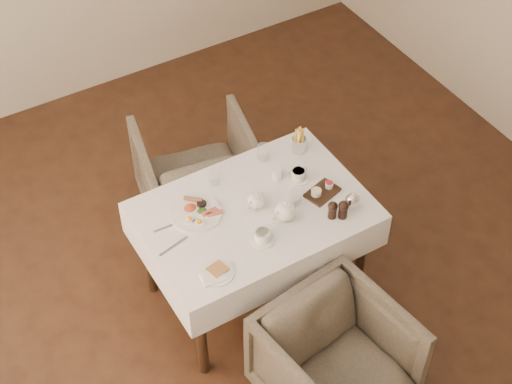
{
  "coord_description": "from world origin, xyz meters",
  "views": [
    {
      "loc": [
        -1.68,
        -2.55,
        3.99
      ],
      "look_at": [
        -0.1,
        0.1,
        0.82
      ],
      "focal_mm": 55.0,
      "sensor_mm": 36.0,
      "label": 1
    }
  ],
  "objects": [
    {
      "name": "teapot_front",
      "position": [
        -0.03,
        -0.11,
        0.82
      ],
      "size": [
        0.19,
        0.16,
        0.14
      ],
      "primitive_type": null,
      "rotation": [
        0.0,
        0.0,
        0.16
      ],
      "color": "white",
      "rests_on": "table"
    },
    {
      "name": "cutlery_fork",
      "position": [
        -0.62,
        0.17,
        0.76
      ],
      "size": [
        0.18,
        0.02,
        0.0
      ],
      "primitive_type": "cube",
      "rotation": [
        0.0,
        0.0,
        1.53
      ],
      "color": "silver",
      "rests_on": "table"
    },
    {
      "name": "teapot_centre",
      "position": [
        -0.13,
        0.05,
        0.81
      ],
      "size": [
        0.17,
        0.15,
        0.12
      ],
      "primitive_type": null,
      "rotation": [
        0.0,
        0.0,
        0.3
      ],
      "color": "white",
      "rests_on": "table"
    },
    {
      "name": "pepper_mill_left",
      "position": [
        0.2,
        -0.23,
        0.81
      ],
      "size": [
        0.06,
        0.06,
        0.12
      ],
      "primitive_type": null,
      "rotation": [
        0.0,
        0.0,
        -0.01
      ],
      "color": "black",
      "rests_on": "table"
    },
    {
      "name": "armchair_near",
      "position": [
        -0.14,
        -0.81,
        0.33
      ],
      "size": [
        0.79,
        0.81,
        0.66
      ],
      "primitive_type": "imported",
      "rotation": [
        0.0,
        0.0,
        0.13
      ],
      "color": "#453E33",
      "rests_on": "ground"
    },
    {
      "name": "cutlery_knife",
      "position": [
        -0.66,
        0.03,
        0.76
      ],
      "size": [
        0.19,
        0.06,
        0.0
      ],
      "primitive_type": "cube",
      "rotation": [
        0.0,
        0.0,
        1.8
      ],
      "color": "silver",
      "rests_on": "table"
    },
    {
      "name": "silver_pot",
      "position": [
        0.34,
        -0.22,
        0.81
      ],
      "size": [
        0.13,
        0.11,
        0.11
      ],
      "primitive_type": null,
      "rotation": [
        0.0,
        0.0,
        0.36
      ],
      "color": "white",
      "rests_on": "table"
    },
    {
      "name": "table",
      "position": [
        -0.15,
        0.04,
        0.64
      ],
      "size": [
        1.28,
        0.88,
        0.75
      ],
      "color": "black",
      "rests_on": "ground"
    },
    {
      "name": "armchair_far",
      "position": [
        -0.12,
        0.83,
        0.35
      ],
      "size": [
        0.88,
        0.9,
        0.69
      ],
      "primitive_type": "imported",
      "rotation": [
        0.0,
        0.0,
        2.93
      ],
      "color": "#453E33",
      "rests_on": "ground"
    },
    {
      "name": "fries_cup",
      "position": [
        0.33,
        0.32,
        0.83
      ],
      "size": [
        0.09,
        0.09,
        0.18
      ],
      "rotation": [
        0.0,
        0.0,
        -0.06
      ],
      "color": "silver",
      "rests_on": "table"
    },
    {
      "name": "glass_right",
      "position": [
        0.11,
        0.37,
        0.81
      ],
      "size": [
        0.09,
        0.09,
        0.1
      ],
      "primitive_type": "cylinder",
      "rotation": [
        0.0,
        0.0,
        0.28
      ],
      "color": "silver",
      "rests_on": "table"
    },
    {
      "name": "glass_mid",
      "position": [
        0.08,
        -0.04,
        0.8
      ],
      "size": [
        0.09,
        0.09,
        0.1
      ],
      "primitive_type": "cylinder",
      "rotation": [
        0.0,
        0.0,
        -0.38
      ],
      "color": "silver",
      "rests_on": "table"
    },
    {
      "name": "teacup_near",
      "position": [
        -0.23,
        -0.18,
        0.79
      ],
      "size": [
        0.14,
        0.14,
        0.07
      ],
      "rotation": [
        0.0,
        0.0,
        -0.41
      ],
      "color": "white",
      "rests_on": "table"
    },
    {
      "name": "pepper_mill_right",
      "position": [
        0.25,
        -0.26,
        0.82
      ],
      "size": [
        0.08,
        0.08,
        0.12
      ],
      "primitive_type": null,
      "rotation": [
        0.0,
        0.0,
        -0.37
      ],
      "color": "black",
      "rests_on": "table"
    },
    {
      "name": "breakfast_plate",
      "position": [
        -0.45,
        0.18,
        0.77
      ],
      "size": [
        0.3,
        0.3,
        0.04
      ],
      "rotation": [
        0.0,
        0.0,
        0.42
      ],
      "color": "white",
      "rests_on": "table"
    },
    {
      "name": "glass_left",
      "position": [
        -0.24,
        0.34,
        0.8
      ],
      "size": [
        0.08,
        0.08,
        0.09
      ],
      "primitive_type": "cylinder",
      "rotation": [
        0.0,
        0.0,
        -0.4
      ],
      "color": "silver",
      "rests_on": "table"
    },
    {
      "name": "side_plate",
      "position": [
        -0.56,
        -0.26,
        0.76
      ],
      "size": [
        0.19,
        0.18,
        0.02
      ],
      "rotation": [
        0.0,
        0.0,
        -0.02
      ],
      "color": "white",
      "rests_on": "table"
    },
    {
      "name": "teacup_far",
      "position": [
        0.2,
        0.12,
        0.78
      ],
      "size": [
        0.13,
        0.13,
        0.06
      ],
      "rotation": [
        0.0,
        0.0,
        0.18
      ],
      "color": "white",
      "rests_on": "table"
    },
    {
      "name": "condiment_board",
      "position": [
        0.25,
        -0.05,
        0.77
      ],
      "size": [
        0.22,
        0.18,
        0.05
      ],
      "rotation": [
        0.0,
        0.0,
        0.27
      ],
      "color": "black",
      "rests_on": "table"
    },
    {
      "name": "creamer",
      "position": [
        0.09,
        0.19,
        0.79
      ],
      "size": [
        0.08,
        0.08,
        0.07
      ],
      "primitive_type": "cylinder",
      "rotation": [
        0.0,
        0.0,
        0.4
      ],
      "color": "white",
      "rests_on": "table"
    }
  ]
}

